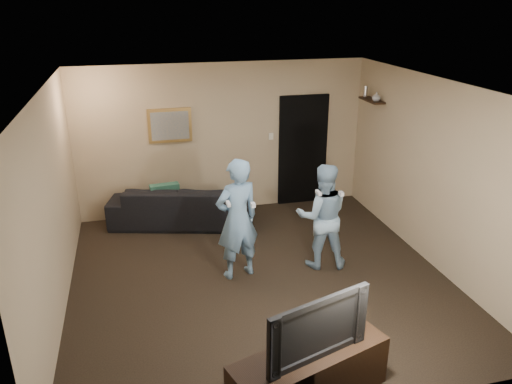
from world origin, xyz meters
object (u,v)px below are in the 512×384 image
object	(u,v)px
sofa	(181,204)
television	(312,324)
wii_player_left	(237,219)
tv_console	(309,376)
wii_player_right	(322,216)

from	to	relation	value
sofa	television	xyz separation A→B (m)	(0.73, -4.29, 0.50)
sofa	wii_player_left	xyz separation A→B (m)	(0.56, -1.91, 0.50)
television	tv_console	bearing A→B (deg)	0.00
wii_player_left	tv_console	bearing A→B (deg)	-85.87
television	wii_player_right	distance (m)	2.59
television	wii_player_left	distance (m)	2.39
sofa	wii_player_left	world-z (taller)	wii_player_left
tv_console	television	world-z (taller)	television
sofa	television	world-z (taller)	television
sofa	tv_console	size ratio (longest dim) A/B	1.50
wii_player_right	wii_player_left	bearing A→B (deg)	179.64
tv_console	wii_player_right	distance (m)	2.64
sofa	wii_player_right	size ratio (longest dim) A/B	1.54
sofa	tv_console	distance (m)	4.35
tv_console	sofa	bearing A→B (deg)	81.95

